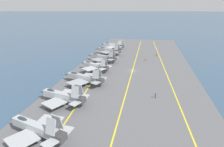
{
  "coord_description": "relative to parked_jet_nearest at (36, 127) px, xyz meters",
  "views": [
    {
      "loc": [
        -83.17,
        -6.36,
        27.42
      ],
      "look_at": [
        -12.68,
        6.76,
        2.9
      ],
      "focal_mm": 32.0,
      "sensor_mm": 36.0,
      "label": 1
    }
  ],
  "objects": [
    {
      "name": "deck_stripe_foul_line",
      "position": [
        50.8,
        -30.21,
        -2.75
      ],
      "size": [
        155.26,
        9.37,
        0.01
      ],
      "primitive_type": "cube",
      "rotation": [
        0.0,
        0.0,
        0.06
      ],
      "color": "yellow",
      "rests_on": "carrier_deck"
    },
    {
      "name": "deck_stripe_edge_line",
      "position": [
        50.8,
        -1.71,
        -2.75
      ],
      "size": [
        155.4,
        6.4,
        0.01
      ],
      "primitive_type": "cube",
      "rotation": [
        0.0,
        0.0,
        0.04
      ],
      "color": "yellow",
      "rests_on": "carrier_deck"
    },
    {
      "name": "carrier_deck",
      "position": [
        50.8,
        -15.96,
        -2.95
      ],
      "size": [
        172.78,
        51.83,
        0.4
      ],
      "primitive_type": "cube",
      "color": "#565659",
      "rests_on": "ground"
    },
    {
      "name": "parked_jet_sixth",
      "position": [
        78.15,
        0.29,
        -0.06
      ],
      "size": [
        12.74,
        16.43,
        6.66
      ],
      "color": "gray",
      "rests_on": "carrier_deck"
    },
    {
      "name": "crew_brown_vest",
      "position": [
        68.19,
        -21.08,
        -1.83
      ],
      "size": [
        0.41,
        0.3,
        1.69
      ],
      "color": "#4C473D",
      "rests_on": "carrier_deck"
    },
    {
      "name": "crew_red_vest",
      "position": [
        80.12,
        -27.07,
        -1.81
      ],
      "size": [
        0.46,
        0.45,
        1.72
      ],
      "color": "#383328",
      "rests_on": "carrier_deck"
    },
    {
      "name": "parked_jet_fourth",
      "position": [
        47.05,
        0.07,
        -0.19
      ],
      "size": [
        12.91,
        15.06,
        6.13
      ],
      "color": "#A8AAAF",
      "rests_on": "carrier_deck"
    },
    {
      "name": "parked_jet_seventh",
      "position": [
        93.06,
        0.66,
        -0.12
      ],
      "size": [
        13.76,
        16.62,
        6.2
      ],
      "color": "#A8AAAF",
      "rests_on": "carrier_deck"
    },
    {
      "name": "parked_jet_third",
      "position": [
        32.08,
        0.11,
        -0.34
      ],
      "size": [
        14.26,
        17.01,
        6.27
      ],
      "color": "#93999E",
      "rests_on": "carrier_deck"
    },
    {
      "name": "parked_jet_fifth",
      "position": [
        62.44,
        0.48,
        -0.24
      ],
      "size": [
        13.01,
        16.89,
        6.18
      ],
      "color": "gray",
      "rests_on": "carrier_deck"
    },
    {
      "name": "ground_plane",
      "position": [
        50.8,
        -15.96,
        -3.15
      ],
      "size": [
        2000.0,
        2000.0,
        0.0
      ],
      "primitive_type": "plane",
      "color": "#334C66"
    },
    {
      "name": "crew_blue_vest",
      "position": [
        24.83,
        -25.25,
        -1.77
      ],
      "size": [
        0.46,
        0.44,
        1.79
      ],
      "color": "#232328",
      "rests_on": "carrier_deck"
    },
    {
      "name": "deck_stripe_centerline",
      "position": [
        50.8,
        -15.96,
        -2.75
      ],
      "size": [
        155.5,
        0.36,
        0.01
      ],
      "primitive_type": "cube",
      "color": "yellow",
      "rests_on": "carrier_deck"
    },
    {
      "name": "parked_jet_nearest",
      "position": [
        0.0,
        0.0,
        0.0
      ],
      "size": [
        13.06,
        16.33,
        6.88
      ],
      "color": "#9EA3A8",
      "rests_on": "carrier_deck"
    },
    {
      "name": "parked_jet_second",
      "position": [
        16.3,
        1.48,
        -0.36
      ],
      "size": [
        12.84,
        15.95,
        6.57
      ],
      "color": "#9EA3A8",
      "rests_on": "carrier_deck"
    }
  ]
}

